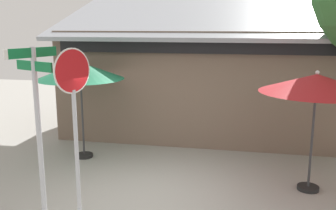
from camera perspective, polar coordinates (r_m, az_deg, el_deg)
ground_plane at (r=7.89m, az=-2.90°, el=-13.58°), size 28.00×28.00×0.10m
cafe_building at (r=12.27m, az=5.36°, el=4.16°), size 8.63×4.83×4.42m
street_sign_post at (r=6.77m, az=-19.02°, el=-1.47°), size 0.85×0.90×3.01m
stop_sign at (r=6.40m, az=-13.92°, el=0.03°), size 0.31×0.68×3.00m
patio_umbrella_forest_green_left at (r=9.63m, az=-13.04°, el=4.94°), size 2.17×2.17×2.52m
patio_umbrella_crimson_center at (r=7.96m, az=21.40°, el=2.92°), size 2.22×2.22×2.48m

